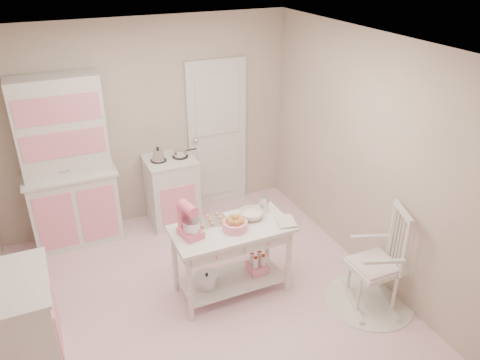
# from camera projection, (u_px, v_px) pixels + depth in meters

# --- Properties ---
(room_shell) EXTENTS (3.84, 3.84, 2.62)m
(room_shell) POSITION_uv_depth(u_px,v_px,m) (194.00, 156.00, 4.15)
(room_shell) COLOR pink
(room_shell) RESTS_ON ground
(door) EXTENTS (0.82, 0.05, 2.04)m
(door) POSITION_uv_depth(u_px,v_px,m) (217.00, 135.00, 6.30)
(door) COLOR white
(door) RESTS_ON ground
(hutch) EXTENTS (1.06, 0.50, 2.08)m
(hutch) POSITION_uv_depth(u_px,v_px,m) (67.00, 165.00, 5.41)
(hutch) COLOR white
(hutch) RESTS_ON ground
(stove) EXTENTS (0.62, 0.57, 0.92)m
(stove) POSITION_uv_depth(u_px,v_px,m) (172.00, 191.00, 6.07)
(stove) COLOR white
(stove) RESTS_ON ground
(base_cabinet) EXTENTS (0.54, 0.84, 0.92)m
(base_cabinet) POSITION_uv_depth(u_px,v_px,m) (24.00, 325.00, 3.94)
(base_cabinet) COLOR white
(base_cabinet) RESTS_ON ground
(lace_rug) EXTENTS (0.92, 0.92, 0.01)m
(lace_rug) POSITION_uv_depth(u_px,v_px,m) (368.00, 300.00, 4.88)
(lace_rug) COLOR white
(lace_rug) RESTS_ON ground
(rocking_chair) EXTENTS (0.70, 0.84, 1.10)m
(rocking_chair) POSITION_uv_depth(u_px,v_px,m) (375.00, 258.00, 4.63)
(rocking_chair) COLOR white
(rocking_chair) RESTS_ON ground
(work_table) EXTENTS (1.20, 0.60, 0.80)m
(work_table) POSITION_uv_depth(u_px,v_px,m) (232.00, 260.00, 4.85)
(work_table) COLOR white
(work_table) RESTS_ON ground
(stand_mixer) EXTENTS (0.26, 0.32, 0.34)m
(stand_mixer) POSITION_uv_depth(u_px,v_px,m) (190.00, 221.00, 4.45)
(stand_mixer) COLOR #E86282
(stand_mixer) RESTS_ON work_table
(cookie_tray) EXTENTS (0.34, 0.24, 0.02)m
(cookie_tray) POSITION_uv_depth(u_px,v_px,m) (211.00, 221.00, 4.76)
(cookie_tray) COLOR silver
(cookie_tray) RESTS_ON work_table
(bread_basket) EXTENTS (0.25, 0.25, 0.09)m
(bread_basket) POSITION_uv_depth(u_px,v_px,m) (235.00, 226.00, 4.61)
(bread_basket) COLOR pink
(bread_basket) RESTS_ON work_table
(mixing_bowl) EXTENTS (0.26, 0.26, 0.08)m
(mixing_bowl) POSITION_uv_depth(u_px,v_px,m) (251.00, 215.00, 4.81)
(mixing_bowl) COLOR silver
(mixing_bowl) RESTS_ON work_table
(metal_pitcher) EXTENTS (0.10, 0.10, 0.17)m
(metal_pitcher) POSITION_uv_depth(u_px,v_px,m) (264.00, 204.00, 4.92)
(metal_pitcher) COLOR silver
(metal_pitcher) RESTS_ON work_table
(recipe_book) EXTENTS (0.23, 0.28, 0.02)m
(recipe_book) POSITION_uv_depth(u_px,v_px,m) (277.00, 222.00, 4.73)
(recipe_book) COLOR silver
(recipe_book) RESTS_ON work_table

